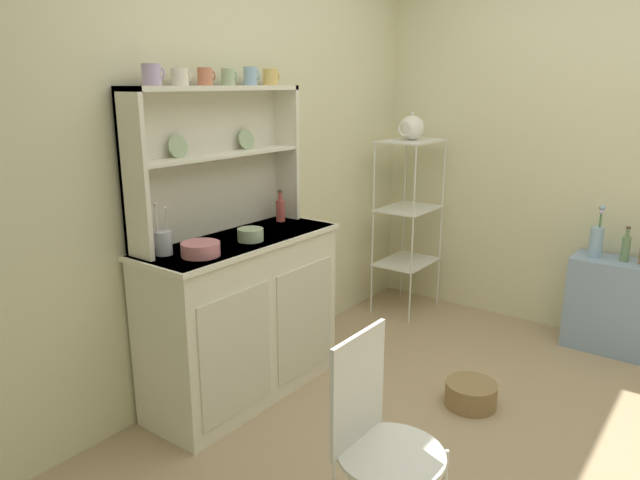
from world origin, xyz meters
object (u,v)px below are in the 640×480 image
at_px(utensil_jar, 163,242).
at_px(oil_bottle, 626,248).
at_px(bakers_rack, 409,204).
at_px(side_shelf_blue, 609,305).
at_px(hutch_cabinet, 243,316).
at_px(wire_chair, 377,431).
at_px(bowl_mixing_large, 201,249).
at_px(porcelain_teapot, 412,128).
at_px(hutch_shelf_unit, 214,150).
at_px(flower_vase, 596,240).
at_px(floor_basket, 471,394).
at_px(cup_lilac_0, 152,75).
at_px(jam_bottle, 280,209).

relative_size(utensil_jar, oil_bottle, 1.14).
bearing_deg(bakers_rack, side_shelf_blue, -82.99).
xyz_separation_m(hutch_cabinet, wire_chair, (-0.57, -1.17, 0.07)).
bearing_deg(bowl_mixing_large, oil_bottle, -34.04).
bearing_deg(porcelain_teapot, hutch_shelf_unit, 170.67).
xyz_separation_m(hutch_shelf_unit, oil_bottle, (1.78, -1.66, -0.64)).
distance_m(hutch_shelf_unit, porcelain_teapot, 1.63).
bearing_deg(side_shelf_blue, flower_vase, 89.73).
xyz_separation_m(bowl_mixing_large, flower_vase, (2.11, -1.26, -0.21)).
xyz_separation_m(hutch_cabinet, oil_bottle, (1.78, -1.50, 0.23)).
bearing_deg(floor_basket, utensil_jar, 132.65).
height_order(side_shelf_blue, flower_vase, flower_vase).
bearing_deg(hutch_shelf_unit, floor_basket, -63.08).
xyz_separation_m(floor_basket, bowl_mixing_large, (-0.94, 0.97, 0.84)).
height_order(side_shelf_blue, floor_basket, side_shelf_blue).
height_order(hutch_cabinet, floor_basket, hutch_cabinet).
distance_m(bakers_rack, cup_lilac_0, 2.19).
bearing_deg(floor_basket, oil_bottle, -21.41).
height_order(hutch_shelf_unit, side_shelf_blue, hutch_shelf_unit).
height_order(side_shelf_blue, bowl_mixing_large, bowl_mixing_large).
distance_m(floor_basket, porcelain_teapot, 1.88).
relative_size(bakers_rack, oil_bottle, 5.77).
distance_m(bowl_mixing_large, oil_bottle, 2.56).
bearing_deg(cup_lilac_0, flower_vase, -33.93).
distance_m(cup_lilac_0, flower_vase, 2.78).
bearing_deg(bowl_mixing_large, wire_chair, -102.34).
bearing_deg(jam_bottle, bakers_rack, -8.84).
xyz_separation_m(floor_basket, jam_bottle, (-0.19, 1.13, 0.88)).
relative_size(hutch_shelf_unit, utensil_jar, 4.23).
bearing_deg(cup_lilac_0, hutch_cabinet, -17.82).
distance_m(floor_basket, bowl_mixing_large, 1.59).
distance_m(wire_chair, bowl_mixing_large, 1.19).
height_order(hutch_shelf_unit, bowl_mixing_large, hutch_shelf_unit).
xyz_separation_m(porcelain_teapot, flower_vase, (0.17, -1.23, -0.64)).
height_order(hutch_cabinet, wire_chair, hutch_cabinet).
relative_size(utensil_jar, porcelain_teapot, 0.96).
distance_m(side_shelf_blue, floor_basket, 1.26).
distance_m(hutch_shelf_unit, bakers_rack, 1.71).
relative_size(side_shelf_blue, jam_bottle, 3.28).
xyz_separation_m(hutch_cabinet, hutch_shelf_unit, (0.00, 0.17, 0.86)).
xyz_separation_m(cup_lilac_0, oil_bottle, (2.16, -1.62, -1.00)).
distance_m(hutch_cabinet, wire_chair, 1.31).
bearing_deg(utensil_jar, porcelain_teapot, -5.00).
distance_m(side_shelf_blue, jam_bottle, 2.15).
xyz_separation_m(wire_chair, flower_vase, (2.35, -0.16, 0.18)).
height_order(jam_bottle, oil_bottle, jam_bottle).
relative_size(wire_chair, flower_vase, 2.57).
distance_m(bakers_rack, floor_basket, 1.56).
relative_size(jam_bottle, flower_vase, 0.54).
distance_m(bakers_rack, side_shelf_blue, 1.45).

